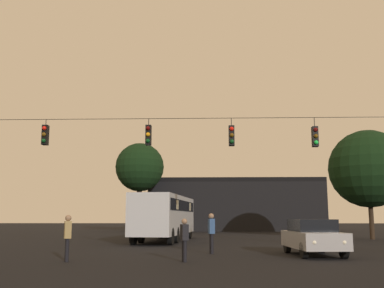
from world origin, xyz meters
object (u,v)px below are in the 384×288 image
(car_near_right, at_px, (313,236))
(pedestrian_crossing_center, at_px, (184,237))
(pedestrian_crossing_right, at_px, (68,235))
(tree_left_silhouette, at_px, (140,168))
(pedestrian_crossing_left, at_px, (211,231))
(city_bus, at_px, (165,213))
(tree_behind_building, at_px, (368,169))

(car_near_right, height_order, pedestrian_crossing_center, pedestrian_crossing_center)
(pedestrian_crossing_right, bearing_deg, tree_left_silhouette, 93.91)
(pedestrian_crossing_left, xyz_separation_m, pedestrian_crossing_right, (-5.34, -3.72, -0.06))
(tree_left_silhouette, bearing_deg, pedestrian_crossing_center, -78.44)
(pedestrian_crossing_left, relative_size, pedestrian_crossing_center, 1.14)
(city_bus, relative_size, car_near_right, 2.53)
(pedestrian_crossing_center, height_order, tree_behind_building, tree_behind_building)
(city_bus, xyz_separation_m, tree_left_silhouette, (-4.49, 17.73, 5.08))
(city_bus, height_order, pedestrian_crossing_left, city_bus)
(pedestrian_crossing_center, distance_m, pedestrian_crossing_right, 4.31)
(pedestrian_crossing_center, bearing_deg, tree_behind_building, 52.74)
(pedestrian_crossing_right, bearing_deg, pedestrian_crossing_left, 34.82)
(pedestrian_crossing_right, relative_size, tree_left_silhouette, 0.18)
(pedestrian_crossing_center, height_order, tree_left_silhouette, tree_left_silhouette)
(city_bus, distance_m, pedestrian_crossing_right, 14.27)
(pedestrian_crossing_left, xyz_separation_m, pedestrian_crossing_center, (-1.03, -3.64, -0.14))
(car_near_right, bearing_deg, pedestrian_crossing_center, -151.30)
(car_near_right, height_order, tree_behind_building, tree_behind_building)
(pedestrian_crossing_left, bearing_deg, pedestrian_crossing_right, -145.18)
(tree_behind_building, bearing_deg, tree_left_silhouette, 142.82)
(pedestrian_crossing_center, relative_size, tree_left_silhouette, 0.16)
(pedestrian_crossing_center, height_order, pedestrian_crossing_right, pedestrian_crossing_right)
(car_near_right, bearing_deg, pedestrian_crossing_left, 170.69)
(car_near_right, distance_m, tree_behind_building, 16.55)
(pedestrian_crossing_center, bearing_deg, tree_left_silhouette, 101.56)
(car_near_right, bearing_deg, tree_left_silhouette, 112.36)
(pedestrian_crossing_left, relative_size, pedestrian_crossing_right, 1.05)
(pedestrian_crossing_right, distance_m, tree_left_silhouette, 32.41)
(city_bus, distance_m, pedestrian_crossing_center, 14.15)
(car_near_right, bearing_deg, pedestrian_crossing_right, -162.72)
(pedestrian_crossing_right, relative_size, tree_behind_building, 0.21)
(car_near_right, relative_size, pedestrian_crossing_center, 2.83)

